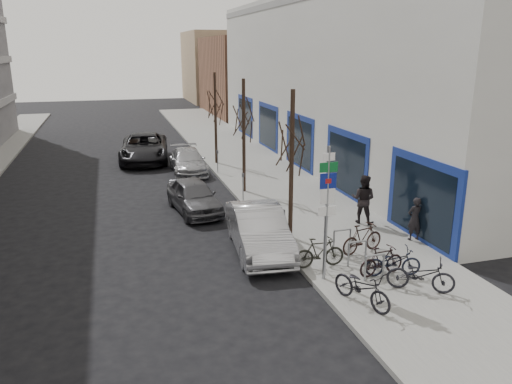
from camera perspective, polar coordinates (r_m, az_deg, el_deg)
ground at (r=14.71m, az=-1.04°, el=-11.53°), size 120.00×120.00×0.00m
sidewalk_east at (r=24.86m, az=2.88°, el=0.32°), size 5.00×70.00×0.15m
commercial_building at (r=35.17m, az=19.65°, el=12.21°), size 20.00×32.00×10.00m
brick_building_far at (r=55.16m, az=1.04°, el=13.14°), size 12.00×14.00×8.00m
tan_building_far at (r=69.71m, az=-2.34°, el=14.15°), size 13.00×12.00×9.00m
highway_sign_pole at (r=14.52m, az=8.10°, el=-1.56°), size 0.55×0.10×4.20m
bike_rack at (r=16.24m, az=11.50°, el=-6.55°), size 0.66×2.26×0.83m
tree_near at (r=17.38m, az=4.16°, el=7.05°), size 1.80×1.80×5.50m
tree_mid at (r=23.53m, az=-1.42°, el=9.45°), size 1.80×1.80×5.50m
tree_far at (r=29.82m, az=-4.70°, el=10.80°), size 1.80×1.80×5.50m
meter_front at (r=17.57m, az=3.14°, el=-3.58°), size 0.10×0.08×1.27m
meter_mid at (r=22.59m, az=-1.49°, el=0.93°), size 0.10×0.08×1.27m
meter_back at (r=27.79m, az=-4.41°, el=3.77°), size 0.10×0.08×1.27m
bike_near_left at (r=13.87m, az=12.06°, el=-10.28°), size 1.25×2.01×1.18m
bike_near_right at (r=15.74m, az=14.16°, el=-7.60°), size 1.62×0.65×0.96m
bike_mid_curb at (r=15.76m, az=15.41°, el=-7.46°), size 1.80×0.87×1.05m
bike_mid_inner at (r=15.92m, az=7.25°, el=-6.83°), size 1.69×0.58×1.01m
bike_far_curb at (r=15.05m, az=18.35°, el=-8.67°), size 1.90×1.48×1.15m
bike_far_inner at (r=17.23m, az=12.07°, el=-5.17°), size 1.81×0.94×1.05m
parked_car_front at (r=17.27m, az=0.31°, el=-4.35°), size 2.11×4.94×1.58m
parked_car_mid at (r=21.63m, az=-7.11°, el=-0.46°), size 2.18×4.32×1.41m
parked_car_back at (r=28.63m, az=-7.76°, el=3.51°), size 1.98×4.62×1.33m
lane_car at (r=32.06m, az=-12.66°, el=4.96°), size 3.47×6.41×1.71m
pedestrian_near at (r=18.77m, az=17.69°, el=-2.94°), size 0.59×0.39×1.60m
pedestrian_far at (r=20.04m, az=12.16°, el=-0.76°), size 0.87×0.86×1.98m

